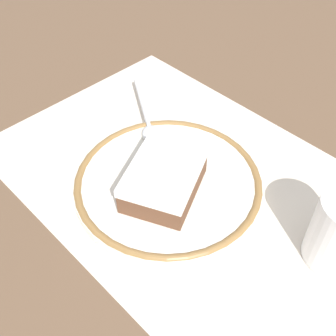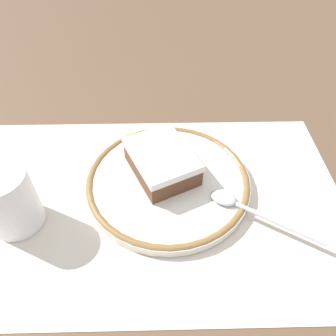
% 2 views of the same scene
% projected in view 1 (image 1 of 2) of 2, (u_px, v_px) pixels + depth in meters
% --- Properties ---
extents(ground_plane, '(2.40, 2.40, 0.00)m').
position_uv_depth(ground_plane, '(207.00, 195.00, 0.49)').
color(ground_plane, brown).
extents(placemat, '(0.53, 0.31, 0.00)m').
position_uv_depth(placemat, '(207.00, 194.00, 0.49)').
color(placemat, beige).
rests_on(placemat, ground_plane).
extents(plate, '(0.22, 0.22, 0.01)m').
position_uv_depth(plate, '(168.00, 183.00, 0.49)').
color(plate, silver).
rests_on(plate, placemat).
extents(cake_slice, '(0.11, 0.12, 0.04)m').
position_uv_depth(cake_slice, '(164.00, 180.00, 0.46)').
color(cake_slice, brown).
rests_on(cake_slice, plate).
extents(spoon, '(0.13, 0.09, 0.01)m').
position_uv_depth(spoon, '(148.00, 123.00, 0.55)').
color(spoon, silver).
rests_on(spoon, plate).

